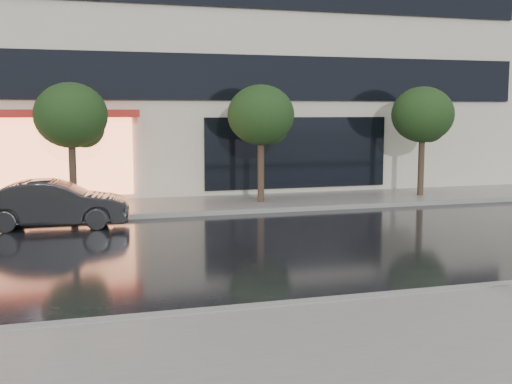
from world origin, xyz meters
name	(u,v)px	position (x,y,z in m)	size (l,w,h in m)	color
ground	(264,294)	(0.00, 0.00, 0.00)	(120.00, 120.00, 0.00)	black
sidewalk_near	(341,361)	(0.00, -3.25, 0.06)	(60.00, 4.50, 0.12)	slate
sidewalk_far	(170,206)	(0.00, 10.25, 0.06)	(60.00, 3.50, 0.12)	slate
curb_near	(283,307)	(0.00, -1.00, 0.07)	(60.00, 0.25, 0.14)	gray
curb_far	(179,214)	(0.00, 8.50, 0.07)	(60.00, 0.25, 0.14)	gray
bg_building_right	(505,39)	(26.00, 28.00, 8.00)	(12.00, 12.00, 16.00)	#4C4C54
tree_mid_west	(73,118)	(-2.94, 10.03, 2.92)	(2.20, 2.20, 3.99)	#33261C
tree_mid_east	(262,117)	(3.06, 10.03, 2.92)	(2.20, 2.20, 3.99)	#33261C
tree_far_east	(424,117)	(9.06, 10.03, 2.92)	(2.20, 2.20, 3.99)	#33261C
parked_car	(55,204)	(-3.52, 7.65, 0.64)	(1.36, 3.91, 1.29)	black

